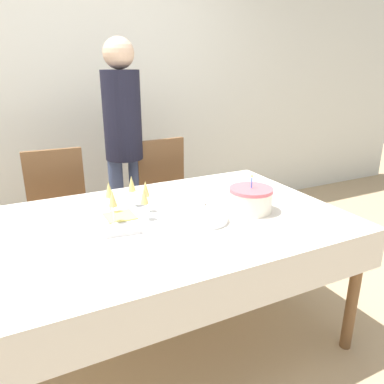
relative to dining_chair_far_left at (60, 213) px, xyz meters
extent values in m
plane|color=tan|center=(0.41, -0.92, -0.51)|extent=(12.00, 12.00, 0.00)
cube|color=silver|center=(0.41, 0.82, 0.84)|extent=(8.00, 0.05, 2.70)
cube|color=silver|center=(0.41, -0.92, 0.21)|extent=(1.84, 1.17, 0.03)
cube|color=silver|center=(0.41, -0.92, 0.12)|extent=(1.87, 1.20, 0.21)
cylinder|color=brown|center=(1.27, -1.45, -0.16)|extent=(0.06, 0.06, 0.71)
cylinder|color=brown|center=(1.27, -0.39, -0.16)|extent=(0.06, 0.06, 0.71)
cube|color=brown|center=(0.00, -0.08, -0.09)|extent=(0.44, 0.44, 0.04)
cube|color=brown|center=(0.00, 0.11, 0.18)|extent=(0.40, 0.05, 0.50)
cylinder|color=brown|center=(0.17, -0.27, -0.31)|extent=(0.04, 0.04, 0.40)
cylinder|color=brown|center=(-0.19, -0.26, -0.31)|extent=(0.04, 0.04, 0.40)
cylinder|color=brown|center=(0.18, 0.09, -0.31)|extent=(0.04, 0.04, 0.40)
cylinder|color=brown|center=(-0.18, 0.10, -0.31)|extent=(0.04, 0.04, 0.40)
cube|color=brown|center=(0.83, -0.08, -0.09)|extent=(0.45, 0.45, 0.04)
cube|color=brown|center=(0.81, 0.11, 0.18)|extent=(0.40, 0.06, 0.50)
cylinder|color=brown|center=(1.02, -0.25, -0.31)|extent=(0.04, 0.04, 0.40)
cylinder|color=brown|center=(0.66, -0.28, -0.31)|extent=(0.04, 0.04, 0.40)
cylinder|color=brown|center=(0.99, 0.11, -0.31)|extent=(0.04, 0.04, 0.40)
cylinder|color=brown|center=(0.63, 0.08, -0.31)|extent=(0.04, 0.04, 0.40)
cylinder|color=silver|center=(0.88, -1.02, 0.28)|extent=(0.23, 0.23, 0.11)
cylinder|color=#D15B66|center=(0.88, -1.02, 0.35)|extent=(0.24, 0.24, 0.02)
cylinder|color=#3F72D8|center=(0.88, -1.02, 0.38)|extent=(0.01, 0.01, 0.06)
sphere|color=#F9CC4C|center=(0.88, -1.02, 0.42)|extent=(0.01, 0.01, 0.01)
cylinder|color=silver|center=(0.28, -0.79, 0.23)|extent=(0.34, 0.34, 0.01)
cylinder|color=silver|center=(0.36, -0.79, 0.23)|extent=(0.05, 0.05, 0.00)
cylinder|color=silver|center=(0.36, -0.79, 0.28)|extent=(0.01, 0.01, 0.08)
cone|color=#E0CC72|center=(0.36, -0.79, 0.36)|extent=(0.04, 0.04, 0.08)
cylinder|color=silver|center=(0.32, -0.67, 0.23)|extent=(0.05, 0.05, 0.00)
cylinder|color=silver|center=(0.32, -0.67, 0.28)|extent=(0.01, 0.01, 0.08)
cone|color=#E0CC72|center=(0.32, -0.67, 0.36)|extent=(0.04, 0.04, 0.08)
cylinder|color=silver|center=(0.19, -0.71, 0.23)|extent=(0.05, 0.05, 0.00)
cylinder|color=silver|center=(0.19, -0.71, 0.28)|extent=(0.01, 0.01, 0.08)
cone|color=#E0CC72|center=(0.19, -0.71, 0.36)|extent=(0.04, 0.04, 0.08)
cylinder|color=silver|center=(0.17, -0.85, 0.23)|extent=(0.05, 0.05, 0.00)
cylinder|color=silver|center=(0.17, -0.85, 0.28)|extent=(0.01, 0.01, 0.08)
cone|color=#E0CC72|center=(0.17, -0.85, 0.36)|extent=(0.04, 0.04, 0.08)
cylinder|color=silver|center=(0.32, -0.89, 0.23)|extent=(0.05, 0.05, 0.00)
cylinder|color=silver|center=(0.32, -0.89, 0.28)|extent=(0.01, 0.01, 0.08)
cone|color=#E0CC72|center=(0.32, -0.89, 0.36)|extent=(0.04, 0.04, 0.08)
cylinder|color=white|center=(0.59, -1.03, 0.23)|extent=(0.25, 0.25, 0.01)
cylinder|color=white|center=(0.59, -1.03, 0.23)|extent=(0.25, 0.25, 0.01)
cylinder|color=white|center=(0.59, -1.03, 0.24)|extent=(0.25, 0.25, 0.01)
cylinder|color=white|center=(0.59, -1.03, 0.25)|extent=(0.25, 0.25, 0.01)
cylinder|color=white|center=(0.59, -1.03, 0.25)|extent=(0.25, 0.25, 0.01)
cylinder|color=silver|center=(0.61, -0.79, 0.23)|extent=(0.20, 0.20, 0.01)
cylinder|color=silver|center=(0.61, -0.79, 0.23)|extent=(0.20, 0.20, 0.01)
cylinder|color=silver|center=(0.61, -0.79, 0.24)|extent=(0.20, 0.20, 0.01)
cylinder|color=silver|center=(0.61, -0.79, 0.25)|extent=(0.20, 0.20, 0.01)
cube|color=silver|center=(0.94, -1.25, 0.23)|extent=(0.30, 0.09, 0.00)
cube|color=silver|center=(0.17, -0.99, 0.23)|extent=(0.18, 0.08, 0.02)
cube|color=#E0D166|center=(0.22, -0.79, 0.23)|extent=(0.15, 0.15, 0.01)
cylinder|color=#3F4C72|center=(0.45, 0.13, -0.11)|extent=(0.11, 0.11, 0.82)
cylinder|color=#3F4C72|center=(0.61, 0.13, -0.11)|extent=(0.11, 0.11, 0.82)
cylinder|color=black|center=(0.53, 0.13, 0.63)|extent=(0.28, 0.28, 0.65)
sphere|color=#D8B293|center=(0.53, 0.13, 1.06)|extent=(0.22, 0.22, 0.22)
camera|label=1|loc=(-0.26, -2.58, 0.99)|focal=35.00mm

